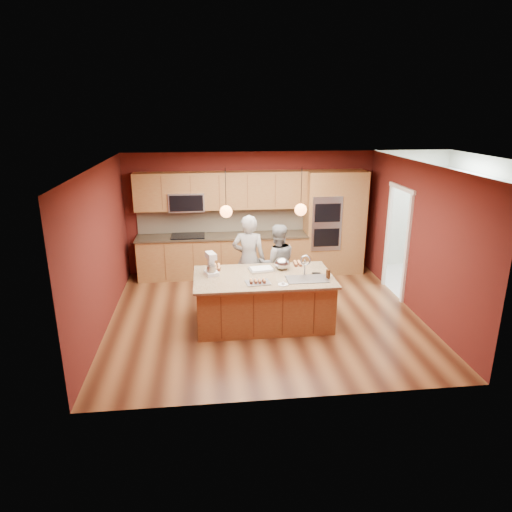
{
  "coord_description": "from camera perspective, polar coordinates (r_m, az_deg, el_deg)",
  "views": [
    {
      "loc": [
        -1.01,
        -7.47,
        3.58
      ],
      "look_at": [
        -0.17,
        -0.1,
        1.18
      ],
      "focal_mm": 32.0,
      "sensor_mm": 36.0,
      "label": 1
    }
  ],
  "objects": [
    {
      "name": "phone",
      "position": [
        7.94,
        7.54,
        -2.14
      ],
      "size": [
        0.15,
        0.1,
        0.01
      ],
      "primitive_type": "cube",
      "rotation": [
        0.0,
        0.0,
        -0.19
      ],
      "color": "black",
      "rests_on": "island"
    },
    {
      "name": "dryer",
      "position": [
        10.9,
        22.34,
        -0.1
      ],
      "size": [
        0.68,
        0.69,
        0.91
      ],
      "primitive_type": "cube",
      "rotation": [
        0.0,
        0.0,
        0.22
      ],
      "color": "silver",
      "rests_on": "floor"
    },
    {
      "name": "oven_column",
      "position": [
        10.36,
        9.73,
        4.13
      ],
      "size": [
        1.3,
        0.62,
        2.3
      ],
      "color": "brown",
      "rests_on": "floor"
    },
    {
      "name": "wall_front",
      "position": [
        5.54,
        4.6,
        -5.85
      ],
      "size": [
        5.5,
        0.0,
        5.5
      ],
      "primitive_type": "plane",
      "rotation": [
        -1.57,
        0.0,
        0.0
      ],
      "color": "#4F1713",
      "rests_on": "ground"
    },
    {
      "name": "floor",
      "position": [
        8.34,
        1.11,
        -7.46
      ],
      "size": [
        5.5,
        5.5,
        0.0
      ],
      "primitive_type": "plane",
      "color": "#432112",
      "rests_on": "ground"
    },
    {
      "name": "person_right",
      "position": [
        8.69,
        2.64,
        -0.95
      ],
      "size": [
        0.77,
        0.62,
        1.53
      ],
      "primitive_type": "imported",
      "rotation": [
        0.0,
        0.0,
        3.19
      ],
      "color": "gray",
      "rests_on": "floor"
    },
    {
      "name": "pendant_left",
      "position": [
        7.39,
        -3.76,
        5.6
      ],
      "size": [
        0.2,
        0.2,
        0.8
      ],
      "color": "black",
      "rests_on": "ceiling"
    },
    {
      "name": "washer",
      "position": [
        10.29,
        24.36,
        -1.11
      ],
      "size": [
        0.75,
        0.76,
        1.0
      ],
      "primitive_type": "cube",
      "rotation": [
        0.0,
        0.0,
        -0.22
      ],
      "color": "silver",
      "rests_on": "floor"
    },
    {
      "name": "wall_left",
      "position": [
        7.98,
        -18.8,
        0.75
      ],
      "size": [
        0.0,
        5.0,
        5.0
      ],
      "primitive_type": "plane",
      "rotation": [
        1.57,
        0.0,
        1.57
      ],
      "color": "#4F1713",
      "rests_on": "ground"
    },
    {
      "name": "cupcakes_rack",
      "position": [
        7.4,
        0.2,
        -3.14
      ],
      "size": [
        0.28,
        0.14,
        0.06
      ],
      "primitive_type": null,
      "color": "tan",
      "rests_on": "island"
    },
    {
      "name": "tumbler",
      "position": [
        7.72,
        9.0,
        -2.24
      ],
      "size": [
        0.08,
        0.08,
        0.15
      ],
      "primitive_type": "cylinder",
      "color": "#341A0A",
      "rests_on": "island"
    },
    {
      "name": "ceiling",
      "position": [
        7.59,
        1.23,
        11.29
      ],
      "size": [
        5.5,
        5.5,
        0.0
      ],
      "primitive_type": "plane",
      "rotation": [
        3.14,
        0.0,
        0.0
      ],
      "color": "white",
      "rests_on": "ground"
    },
    {
      "name": "cooling_rack",
      "position": [
        7.44,
        0.23,
        -3.34
      ],
      "size": [
        0.42,
        0.32,
        0.02
      ],
      "primitive_type": "cube",
      "rotation": [
        0.0,
        0.0,
        0.11
      ],
      "color": "#A0A3A8",
      "rests_on": "island"
    },
    {
      "name": "wall_right",
      "position": [
        8.65,
        19.54,
        1.96
      ],
      "size": [
        0.0,
        5.0,
        5.0
      ],
      "primitive_type": "plane",
      "rotation": [
        1.57,
        0.0,
        -1.57
      ],
      "color": "#4F1713",
      "rests_on": "ground"
    },
    {
      "name": "wall_back",
      "position": [
        10.26,
        -0.69,
        5.4
      ],
      "size": [
        5.5,
        0.0,
        5.5
      ],
      "primitive_type": "plane",
      "rotation": [
        1.57,
        0.0,
        0.0
      ],
      "color": "#4F1713",
      "rests_on": "ground"
    },
    {
      "name": "laundry_room",
      "position": [
        10.32,
        25.12,
        7.18
      ],
      "size": [
        2.6,
        2.7,
        2.7
      ],
      "color": "beige",
      "rests_on": "ground"
    },
    {
      "name": "stand_mixer",
      "position": [
        7.81,
        -5.62,
        -1.15
      ],
      "size": [
        0.27,
        0.32,
        0.39
      ],
      "rotation": [
        0.0,
        0.0,
        0.3
      ],
      "color": "silver",
      "rests_on": "island"
    },
    {
      "name": "cupcakes_left",
      "position": [
        8.12,
        -5.16,
        -1.39
      ],
      "size": [
        0.22,
        0.29,
        0.07
      ],
      "primitive_type": null,
      "color": "tan",
      "rests_on": "island"
    },
    {
      "name": "person_left",
      "position": [
        8.6,
        -0.9,
        -0.46
      ],
      "size": [
        0.71,
        0.55,
        1.73
      ],
      "primitive_type": "imported",
      "rotation": [
        0.0,
        0.0,
        2.91
      ],
      "color": "black",
      "rests_on": "floor"
    },
    {
      "name": "island",
      "position": [
        7.91,
        1.03,
        -5.39
      ],
      "size": [
        2.36,
        1.32,
        1.25
      ],
      "color": "brown",
      "rests_on": "floor"
    },
    {
      "name": "cupcakes_right",
      "position": [
        8.31,
        5.2,
        -0.92
      ],
      "size": [
        0.15,
        0.23,
        0.07
      ],
      "primitive_type": null,
      "color": "tan",
      "rests_on": "island"
    },
    {
      "name": "pendant_right",
      "position": [
        7.54,
        5.61,
        5.81
      ],
      "size": [
        0.2,
        0.2,
        0.8
      ],
      "color": "black",
      "rests_on": "ceiling"
    },
    {
      "name": "mixing_bowl",
      "position": [
        8.06,
        3.27,
        -0.93
      ],
      "size": [
        0.27,
        0.27,
        0.23
      ],
      "primitive_type": "ellipsoid",
      "color": "#ABADB1",
      "rests_on": "island"
    },
    {
      "name": "plate",
      "position": [
        7.37,
        3.4,
        -3.59
      ],
      "size": [
        0.17,
        0.17,
        0.01
      ],
      "primitive_type": "cylinder",
      "color": "white",
      "rests_on": "island"
    },
    {
      "name": "cabinet_run",
      "position": [
        10.06,
        -4.39,
        2.94
      ],
      "size": [
        3.74,
        0.64,
        2.3
      ],
      "color": "brown",
      "rests_on": "floor"
    },
    {
      "name": "sheet_cake",
      "position": [
        8.01,
        0.66,
        -1.68
      ],
      "size": [
        0.46,
        0.37,
        0.05
      ],
      "rotation": [
        0.0,
        0.0,
        0.15
      ],
      "color": "silver",
      "rests_on": "island"
    },
    {
      "name": "doorway_trim",
      "position": [
        9.42,
        17.19,
        1.55
      ],
      "size": [
        0.08,
        1.11,
        2.2
      ],
      "primitive_type": null,
      "color": "white",
      "rests_on": "wall_right"
    }
  ]
}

